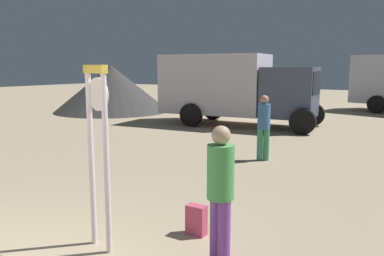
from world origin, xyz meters
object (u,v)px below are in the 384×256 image
object	(u,v)px
standing_clock	(98,139)
person_near_clock	(220,188)
box_truck_near	(233,87)
dome_tent	(112,88)
person_distant	(264,124)
backpack	(197,220)

from	to	relation	value
standing_clock	person_near_clock	xyz separation A→B (m)	(1.46, 0.45, -0.49)
box_truck_near	dome_tent	size ratio (longest dim) A/B	1.08
person_near_clock	dome_tent	bearing A→B (deg)	138.19
standing_clock	person_distant	world-z (taller)	standing_clock
person_near_clock	person_distant	bearing A→B (deg)	106.34
box_truck_near	person_near_clock	bearing A→B (deg)	-64.65
person_near_clock	dome_tent	distance (m)	16.51
person_near_clock	backpack	bearing A→B (deg)	140.55
person_distant	dome_tent	distance (m)	12.36
backpack	box_truck_near	size ratio (longest dim) A/B	0.06
person_near_clock	backpack	size ratio (longest dim) A/B	3.95
backpack	box_truck_near	bearing A→B (deg)	113.40
dome_tent	box_truck_near	bearing A→B (deg)	-7.12
box_truck_near	dome_tent	bearing A→B (deg)	172.88
dome_tent	person_distant	bearing A→B (deg)	-28.82
person_near_clock	dome_tent	world-z (taller)	dome_tent
standing_clock	dome_tent	world-z (taller)	dome_tent
standing_clock	person_distant	bearing A→B (deg)	90.17
standing_clock	box_truck_near	size ratio (longest dim) A/B	0.36
standing_clock	dome_tent	distance (m)	15.77
person_near_clock	backpack	xyz separation A→B (m)	(-0.64, 0.53, -0.71)
standing_clock	person_near_clock	world-z (taller)	standing_clock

